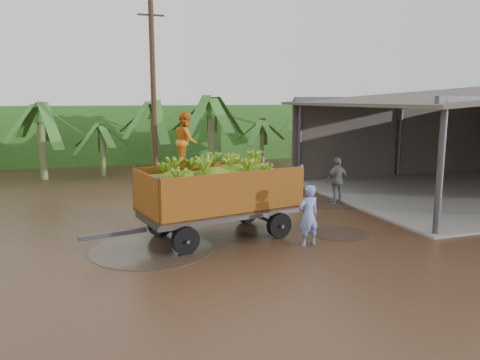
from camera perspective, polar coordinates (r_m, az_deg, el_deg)
name	(u,v)px	position (r m, az deg, el deg)	size (l,w,h in m)	color
ground	(229,220)	(15.79, -1.35, -4.91)	(100.00, 100.00, 0.00)	black
packing_shed	(472,134)	(23.11, 26.41, 5.08)	(12.78, 10.80, 4.76)	gray
hedge_north	(125,134)	(30.78, -13.83, 5.46)	(22.00, 3.00, 3.60)	#2D661E
banana_trailer	(218,192)	(13.60, -2.67, -1.42)	(6.35, 3.02, 3.67)	#B06519
man_blue	(309,215)	(13.07, 8.36, -4.29)	(0.62, 0.41, 1.71)	#7084CC
man_grey	(337,180)	(18.51, 11.78, -0.05)	(1.06, 0.44, 1.80)	slate
utility_pole	(153,94)	(22.11, -10.51, 10.22)	(1.20, 0.24, 8.33)	#47301E
banana_plants	(93,146)	(22.34, -17.48, 3.94)	(24.39, 20.56, 4.22)	#2D661E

